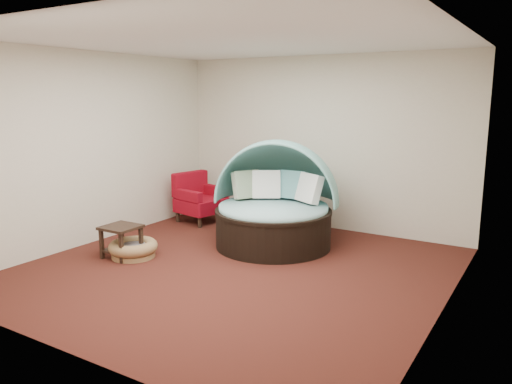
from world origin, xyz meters
The scene contains 10 objects.
floor centered at (0.00, 0.00, 0.00)m, with size 5.00×5.00×0.00m, color #4A1D15.
wall_back centered at (0.00, 2.50, 1.40)m, with size 5.00×5.00×0.00m, color beige.
wall_front centered at (0.00, -2.50, 1.40)m, with size 5.00×5.00×0.00m, color beige.
wall_left centered at (-2.50, 0.00, 1.40)m, with size 5.00×5.00×0.00m, color beige.
wall_right centered at (2.50, 0.00, 1.40)m, with size 5.00×5.00×0.00m, color beige.
ceiling centered at (0.00, 0.00, 2.80)m, with size 5.00×5.00×0.00m, color white.
canopy_daybed centered at (-0.11, 1.19, 0.71)m, with size 2.13×2.10×1.54m.
pet_basket centered at (-1.46, -0.33, 0.12)m, with size 0.82×0.82×0.23m.
red_armchair centered at (-1.91, 1.72, 0.39)m, with size 0.85×0.85×0.85m.
side_table centered at (-1.58, -0.42, 0.28)m, with size 0.46×0.46×0.44m.
Camera 1 is at (3.37, -5.01, 2.16)m, focal length 35.00 mm.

